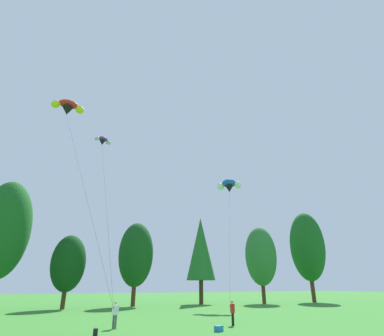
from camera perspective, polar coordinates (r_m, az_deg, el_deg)
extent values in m
ellipsoid|color=#19561E|center=(43.85, -31.39, -9.54)|extent=(5.82, 5.82, 11.70)
cylinder|color=#472D19|center=(42.85, -22.72, -21.54)|extent=(0.52, 0.52, 2.17)
ellipsoid|color=#0F3D14|center=(42.90, -21.92, -16.01)|extent=(4.14, 4.14, 6.80)
cylinder|color=#472D19|center=(45.73, -10.81, -22.14)|extent=(0.58, 0.58, 2.80)
ellipsoid|color=#144719|center=(45.89, -10.34, -15.42)|extent=(4.82, 4.82, 8.77)
cylinder|color=#472D19|center=(50.26, 1.71, -21.99)|extent=(0.63, 0.63, 3.38)
cone|color=#236628|center=(50.54, 1.62, -14.61)|extent=(4.46, 4.46, 9.62)
cylinder|color=#472D19|center=(53.15, 13.13, -21.67)|extent=(0.59, 0.59, 2.96)
ellipsoid|color=#2D7033|center=(53.32, 12.62, -15.57)|extent=(4.99, 4.99, 9.26)
cylinder|color=#472D19|center=(59.78, 21.49, -20.29)|extent=(0.67, 0.67, 3.79)
ellipsoid|color=#19561E|center=(60.13, 20.56, -13.38)|extent=(5.88, 5.88, 11.87)
cylinder|color=#4C4C51|center=(23.31, -13.97, -25.95)|extent=(0.18, 0.18, 0.84)
cylinder|color=#4C4C51|center=(23.45, -14.36, -25.88)|extent=(0.18, 0.18, 0.84)
cube|color=white|center=(23.32, -14.00, -24.16)|extent=(0.41, 0.45, 0.60)
sphere|color=tan|center=(23.29, -13.89, -23.08)|extent=(0.22, 0.22, 0.22)
cylinder|color=white|center=(23.15, -13.52, -24.16)|extent=(0.21, 0.18, 0.57)
cylinder|color=white|center=(23.48, -14.45, -24.03)|extent=(0.21, 0.18, 0.57)
cylinder|color=black|center=(24.63, 7.65, -26.02)|extent=(0.16, 0.16, 0.84)
cylinder|color=black|center=(24.82, 7.50, -25.99)|extent=(0.16, 0.16, 0.84)
cube|color=red|center=(24.67, 7.49, -24.34)|extent=(0.33, 0.43, 0.60)
sphere|color=tan|center=(24.64, 7.44, -23.32)|extent=(0.22, 0.22, 0.22)
cylinder|color=red|center=(24.44, 7.66, -24.31)|extent=(0.21, 0.13, 0.57)
cylinder|color=red|center=(24.89, 7.31, -24.25)|extent=(0.21, 0.13, 0.57)
ellipsoid|color=purple|center=(41.12, -16.17, 5.19)|extent=(1.52, 1.25, 0.64)
ellipsoid|color=silver|center=(41.38, -15.22, 4.56)|extent=(0.91, 0.89, 0.76)
ellipsoid|color=silver|center=(40.67, -17.19, 5.24)|extent=(0.83, 0.87, 0.76)
cone|color=black|center=(40.96, -16.29, 4.52)|extent=(0.95, 0.95, 0.63)
cylinder|color=black|center=(31.12, -15.65, -6.01)|extent=(0.05, 14.38, 18.17)
ellipsoid|color=blue|center=(48.78, 6.85, -2.85)|extent=(2.72, 2.71, 1.46)
ellipsoid|color=white|center=(48.41, 8.47, -3.12)|extent=(1.60, 1.79, 1.57)
ellipsoid|color=white|center=(48.95, 5.29, -3.46)|extent=(1.79, 1.60, 1.57)
cone|color=black|center=(48.67, 6.93, -3.86)|extent=(1.76, 1.76, 1.06)
cylinder|color=black|center=(36.08, 6.99, -11.09)|extent=(12.21, 18.36, 15.09)
ellipsoid|color=red|center=(38.32, -21.94, 10.89)|extent=(2.09, 1.40, 1.00)
ellipsoid|color=yellow|center=(38.21, -20.09, 10.09)|extent=(1.27, 1.17, 1.18)
ellipsoid|color=yellow|center=(38.11, -23.95, 10.76)|extent=(1.22, 1.17, 1.18)
cone|color=black|center=(38.04, -22.12, 9.79)|extent=(1.19, 1.19, 0.99)
cylinder|color=black|center=(29.23, -19.36, -3.37)|extent=(4.75, 10.72, 19.43)
cube|color=black|center=(20.53, -17.46, -27.04)|extent=(0.27, 0.34, 0.40)
cube|color=#1E70B7|center=(21.65, 4.97, -27.52)|extent=(0.62, 0.54, 0.34)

